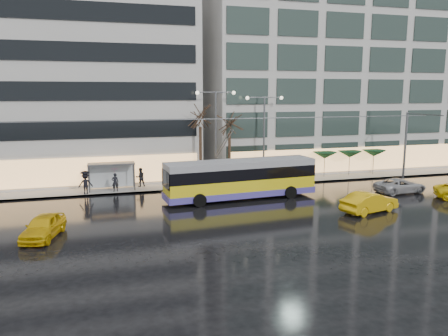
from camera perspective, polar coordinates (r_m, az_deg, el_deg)
name	(u,v)px	position (r m, az deg, el deg)	size (l,w,h in m)	color
ground	(227,215)	(32.74, 0.35, -6.18)	(140.00, 140.00, 0.00)	black
sidewalk	(208,178)	(46.39, -2.05, -1.30)	(80.00, 10.00, 0.15)	gray
kerb	(221,188)	(41.69, -0.44, -2.57)	(80.00, 0.10, 0.15)	slate
building_left	(24,71)	(49.82, -24.61, 11.40)	(34.00, 14.00, 22.00)	#B3B0AB
building_right	(333,63)	(56.61, 14.03, 13.22)	(32.00, 14.00, 25.00)	#B3B0AB
trolleybus	(241,180)	(37.29, 2.18, -1.60)	(13.25, 5.40, 6.06)	gold
catenary	(213,146)	(39.68, -1.42, 2.92)	(42.24, 5.12, 7.00)	#595B60
bus_shelter	(107,170)	(41.53, -15.01, -0.30)	(4.20, 1.60, 2.51)	#595B60
street_lamp_near	(216,124)	(42.52, -1.07, 5.74)	(3.96, 0.36, 9.03)	#595B60
street_lamp_far	(264,126)	(44.07, 5.26, 5.48)	(3.96, 0.36, 8.53)	#595B60
tree_a	(200,113)	(42.30, -3.13, 7.19)	(3.20, 3.20, 8.40)	black
tree_b	(229,120)	(43.28, 0.72, 6.35)	(3.20, 3.20, 7.70)	black
parasol_a	(325,155)	(47.53, 13.02, 1.62)	(2.50, 2.50, 2.65)	#595B60
parasol_b	(350,154)	(49.04, 16.10, 1.74)	(2.50, 2.50, 2.65)	#595B60
parasol_c	(374,153)	(50.67, 18.99, 1.84)	(2.50, 2.50, 2.65)	#595B60
taxi_a	(43,226)	(29.83, -22.53, -7.07)	(1.76, 4.36, 1.49)	#DFB00B
taxi_b	(369,202)	(35.11, 18.46, -4.25)	(1.68, 4.81, 1.58)	#DAA40B
sedan_silver	(400,186)	(42.89, 22.03, -2.14)	(2.21, 4.79, 1.33)	#A4A3A8
pedestrian_a	(115,176)	(40.65, -14.06, -1.00)	(1.02, 1.04, 2.19)	black
pedestrian_b	(140,177)	(42.42, -10.87, -1.18)	(1.00, 0.85, 1.80)	black
pedestrian_c	(85,181)	(40.42, -17.65, -1.69)	(1.24, 0.85, 2.11)	black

